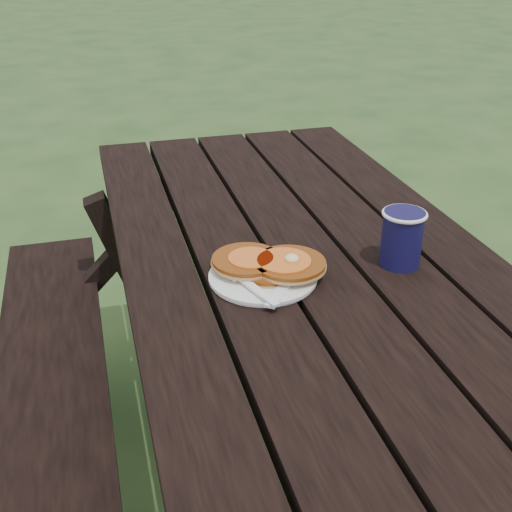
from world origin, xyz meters
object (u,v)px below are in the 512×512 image
object	(u,v)px
picnic_table	(312,419)
coffee_cup	(402,235)
plate	(263,277)
pancake_stack	(269,264)

from	to	relation	value
picnic_table	coffee_cup	world-z (taller)	coffee_cup
plate	picnic_table	bearing A→B (deg)	2.94
picnic_table	pancake_stack	distance (m)	0.42
plate	coffee_cup	bearing A→B (deg)	-2.48
plate	coffee_cup	xyz separation A→B (m)	(0.28, -0.01, 0.06)
coffee_cup	pancake_stack	bearing A→B (deg)	174.41
pancake_stack	coffee_cup	xyz separation A→B (m)	(0.26, -0.03, 0.04)
picnic_table	plate	distance (m)	0.41
picnic_table	coffee_cup	xyz separation A→B (m)	(0.16, -0.02, 0.45)
plate	pancake_stack	bearing A→B (deg)	39.51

